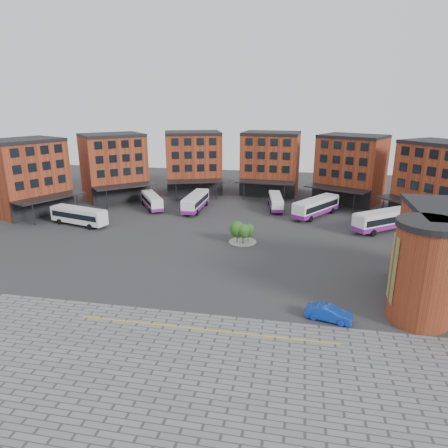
% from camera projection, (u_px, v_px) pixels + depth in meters
% --- Properties ---
extents(ground, '(160.00, 160.00, 0.00)m').
position_uv_depth(ground, '(214.00, 271.00, 52.77)').
color(ground, '#28282B').
rests_on(ground, ground).
extents(paving_zone, '(50.00, 22.00, 0.02)m').
position_uv_depth(paving_zone, '(181.00, 384.00, 31.77)').
color(paving_zone, slate).
rests_on(paving_zone, ground).
extents(yellow_line, '(26.00, 0.15, 0.02)m').
position_uv_depth(yellow_line, '(204.00, 330.00, 39.27)').
color(yellow_line, gold).
rests_on(yellow_line, paving_zone).
extents(main_building, '(94.14, 42.48, 14.60)m').
position_uv_depth(main_building, '(230.00, 169.00, 87.37)').
color(main_building, brown).
rests_on(main_building, ground).
extents(tree_island, '(4.40, 4.40, 3.58)m').
position_uv_depth(tree_island, '(242.00, 231.00, 62.67)').
color(tree_island, gray).
rests_on(tree_island, ground).
extents(bus_a, '(11.62, 5.43, 3.21)m').
position_uv_depth(bus_a, '(79.00, 215.00, 71.82)').
color(bus_a, white).
rests_on(bus_a, ground).
extents(bus_b, '(7.84, 10.23, 2.99)m').
position_uv_depth(bus_b, '(152.00, 201.00, 83.21)').
color(bus_b, silver).
rests_on(bus_b, ground).
extents(bus_c, '(3.13, 11.91, 3.35)m').
position_uv_depth(bus_c, '(196.00, 201.00, 81.87)').
color(bus_c, white).
rests_on(bus_c, ground).
extents(bus_d, '(3.83, 10.53, 2.90)m').
position_uv_depth(bus_d, '(276.00, 201.00, 82.82)').
color(bus_d, white).
rests_on(bus_d, ground).
extents(bus_e, '(9.26, 12.11, 3.54)m').
position_uv_depth(bus_e, '(316.00, 207.00, 77.41)').
color(bus_e, white).
rests_on(bus_e, ground).
extents(bus_f, '(11.78, 10.06, 3.57)m').
position_uv_depth(bus_f, '(385.00, 220.00, 68.80)').
color(bus_f, white).
rests_on(bus_f, ground).
extents(blue_car, '(4.97, 2.66, 1.55)m').
position_uv_depth(blue_car, '(329.00, 313.00, 40.83)').
color(blue_car, '#0D35AF').
rests_on(blue_car, ground).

